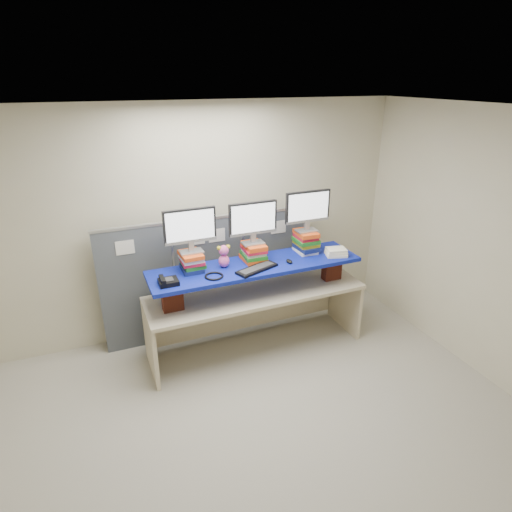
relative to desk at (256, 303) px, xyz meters
name	(u,v)px	position (x,y,z in m)	size (l,w,h in m)	color
room	(268,294)	(-0.38, -1.21, 0.79)	(5.00, 4.00, 2.80)	beige
cubicle_partition	(210,276)	(-0.38, 0.57, 0.16)	(2.60, 0.06, 1.53)	#41464D
desk	(256,303)	(0.00, 0.00, 0.00)	(2.52, 0.76, 0.76)	beige
brick_pier_left	(172,297)	(-0.97, -0.06, 0.30)	(0.21, 0.12, 0.29)	maroon
brick_pier_right	(332,268)	(0.97, -0.04, 0.30)	(0.21, 0.12, 0.29)	maroon
blue_board	(256,266)	(0.00, 0.00, 0.47)	(2.39, 0.60, 0.04)	navy
book_stack_left	(192,261)	(-0.70, 0.11, 0.60)	(0.26, 0.31, 0.21)	navy
book_stack_center	(254,252)	(0.02, 0.12, 0.59)	(0.26, 0.31, 0.20)	#ED4F16
book_stack_right	(306,242)	(0.69, 0.12, 0.62)	(0.26, 0.32, 0.26)	white
monitor_left	(190,228)	(-0.69, 0.11, 0.97)	(0.55, 0.16, 0.48)	#A2A2A7
monitor_center	(253,220)	(0.01, 0.12, 0.96)	(0.55, 0.16, 0.48)	#A2A2A7
monitor_right	(308,209)	(0.69, 0.13, 1.02)	(0.55, 0.16, 0.48)	#A2A2A7
keyboard	(257,269)	(-0.05, -0.14, 0.50)	(0.51, 0.32, 0.03)	black
mouse	(289,261)	(0.36, -0.10, 0.51)	(0.06, 0.11, 0.03)	black
desk_phone	(168,281)	(-1.01, -0.13, 0.52)	(0.20, 0.18, 0.08)	black
headset	(214,276)	(-0.53, -0.14, 0.50)	(0.20, 0.20, 0.02)	black
plush_toy	(224,256)	(-0.35, 0.07, 0.62)	(0.15, 0.11, 0.25)	pink
binder_stack	(336,252)	(0.96, -0.11, 0.53)	(0.28, 0.24, 0.09)	white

